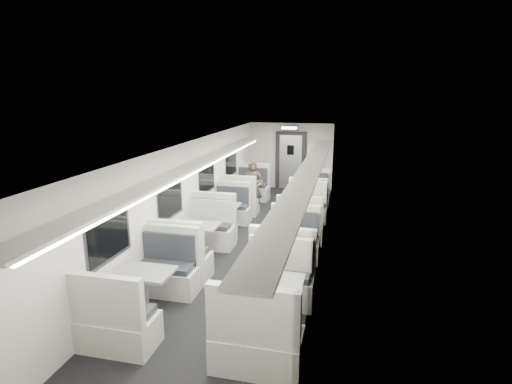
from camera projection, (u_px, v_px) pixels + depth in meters
The scene contains 19 objects.
room at pixel (252, 198), 8.83m from camera, with size 3.24×12.24×2.64m.
booth_left_a at pixel (246, 194), 12.40m from camera, with size 1.09×2.22×1.19m.
booth_left_b at pixel (223, 217), 10.18m from camera, with size 1.01×2.05×1.10m.
booth_left_c at pixel (196, 242), 8.39m from camera, with size 1.14×2.30×1.23m.
booth_left_d at pixel (145, 293), 6.30m from camera, with size 1.10×2.22×1.19m.
booth_right_a at pixel (311, 199), 11.94m from camera, with size 1.03×2.10×1.12m.
booth_right_b at pixel (304, 216), 10.24m from camera, with size 1.08×2.19×1.17m.
booth_right_c at pixel (289, 257), 7.72m from camera, with size 1.06×2.16×1.16m.
booth_right_d at pixel (270, 304), 5.93m from camera, with size 1.16×2.35×1.26m.
passenger at pixel (253, 188), 11.60m from camera, with size 0.57×0.37×1.56m, color black.
window_a at pixel (231, 163), 12.33m from camera, with size 0.02×1.18×0.84m, color black.
window_b at pixel (207, 177), 10.26m from camera, with size 0.02×1.18×0.84m, color black.
window_c at pixel (171, 199), 8.18m from camera, with size 0.02×1.18×0.84m, color black.
window_d at pixel (109, 236), 6.10m from camera, with size 0.02×1.18×0.84m, color black.
luggage_rack_left at pixel (193, 166), 8.65m from camera, with size 0.46×10.40×0.09m.
luggage_rack_right at pixel (308, 171), 8.10m from camera, with size 0.46×10.40×0.09m.
vestibule_door at pixel (291, 161), 14.48m from camera, with size 1.10×0.13×2.10m.
exit_sign at pixel (289, 128), 13.71m from camera, with size 0.62×0.12×0.16m.
wall_notice at pixel (312, 149), 14.19m from camera, with size 0.32×0.02×0.40m, color white.
Camera 1 is at (2.00, -8.30, 3.49)m, focal length 28.00 mm.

